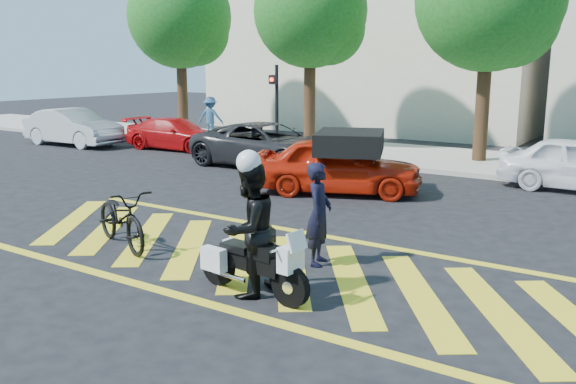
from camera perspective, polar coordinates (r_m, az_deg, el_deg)
The scene contains 17 objects.
ground at distance 10.21m, azimuth -2.08°, elevation -6.60°, with size 90.00×90.00×0.00m, color black.
sidewalk at distance 20.90m, azimuth 17.40°, elevation 2.67°, with size 60.00×5.00×0.15m, color #9E998E.
crosswalk at distance 10.23m, azimuth -2.25°, elevation -6.54°, with size 12.33×4.00×0.01m.
building_left at distance 31.98m, azimuth 8.42°, elevation 14.96°, with size 16.00×8.00×10.00m, color beige.
tree_far_left at distance 27.27m, azimuth -9.78°, elevation 15.56°, with size 4.40×4.40×7.41m.
tree_left at distance 23.34m, azimuth 2.46°, elevation 16.23°, with size 4.20×4.20×7.26m.
tree_center at distance 20.77m, azimuth 18.70°, elevation 16.45°, with size 4.60×4.60×7.56m.
signal_pole at distance 21.43m, azimuth -1.15°, elevation 8.39°, with size 0.28×0.43×3.20m.
officer_bike at distance 9.92m, azimuth 2.91°, elevation -2.07°, with size 0.62×0.41×1.70m, color black.
bicycle at distance 11.30m, azimuth -15.33°, elevation -2.33°, with size 0.72×2.07×1.09m, color black.
police_motorcycle at distance 8.71m, azimuth -3.49°, elevation -6.68°, with size 1.96×0.65×0.86m.
officer_moto at distance 8.57m, azimuth -3.61°, elevation -3.53°, with size 0.94×0.73×1.93m, color black.
red_convertible at distance 15.47m, azimuth 4.69°, elevation 2.49°, with size 1.69×4.21×1.43m, color red.
parked_far_left at distance 26.10m, azimuth -19.46°, elevation 5.74°, with size 1.55×4.44×1.46m, color #A3A6AA.
parked_left at distance 23.85m, azimuth -10.46°, elevation 5.37°, with size 1.67×4.12×1.20m, color #BA0B0E.
parked_mid_left at distance 19.40m, azimuth -1.96°, elevation 4.41°, with size 2.34×5.08×1.41m, color black.
pedestrian_left at distance 26.34m, azimuth -7.25°, elevation 6.97°, with size 1.11×0.64×1.71m, color #2B5278.
Camera 1 is at (5.64, -7.87, 3.25)m, focal length 38.00 mm.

